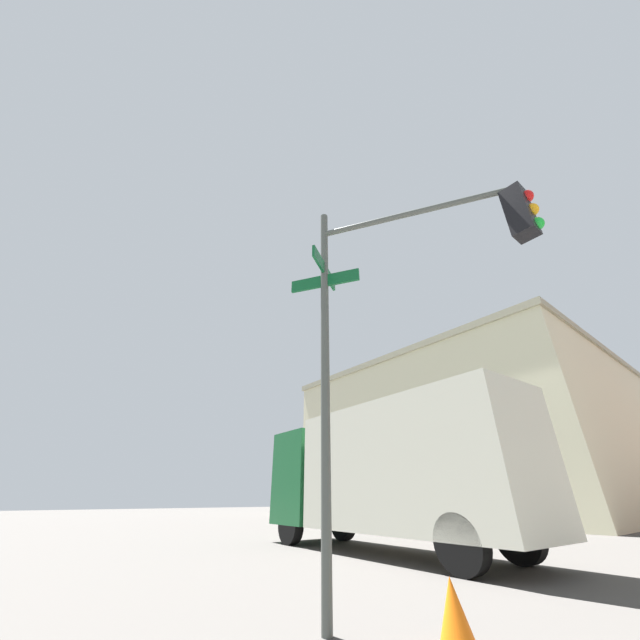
# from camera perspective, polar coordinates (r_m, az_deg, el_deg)

# --- Properties ---
(traffic_signal_near) EXTENTS (3.11, 2.09, 5.56)m
(traffic_signal_near) POSITION_cam_1_polar(r_m,az_deg,el_deg) (5.05, 15.09, 6.50)
(traffic_signal_near) COLOR #474C47
(traffic_signal_near) RESTS_ON ground_plane
(building_stucco) EXTENTS (19.90, 26.00, 10.11)m
(building_stucco) POSITION_cam_1_polar(r_m,az_deg,el_deg) (34.05, 27.10, -18.12)
(building_stucco) COLOR beige
(building_stucco) RESTS_ON ground_plane
(box_truck_second) EXTENTS (8.27, 2.76, 3.44)m
(box_truck_second) POSITION_cam_1_polar(r_m,az_deg,el_deg) (10.36, 10.46, -23.11)
(box_truck_second) COLOR #19592D
(box_truck_second) RESTS_ON ground_plane
(traffic_cone) EXTENTS (0.36, 0.36, 0.56)m
(traffic_cone) POSITION_cam_1_polar(r_m,az_deg,el_deg) (4.38, 21.27, -38.35)
(traffic_cone) COLOR orange
(traffic_cone) RESTS_ON ground_plane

